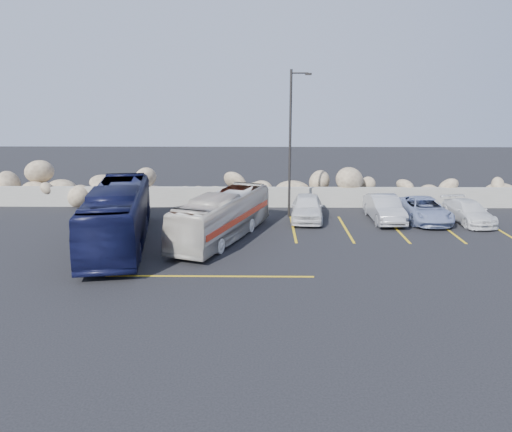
{
  "coord_description": "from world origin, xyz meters",
  "views": [
    {
      "loc": [
        1.02,
        -17.74,
        6.95
      ],
      "look_at": [
        0.72,
        4.0,
        1.43
      ],
      "focal_mm": 35.0,
      "sensor_mm": 36.0,
      "label": 1
    }
  ],
  "objects_px": {
    "tour_coach": "(118,216)",
    "car_d": "(424,210)",
    "lamppost": "(291,140)",
    "vintage_bus": "(222,216)",
    "car_c": "(468,212)",
    "car_b": "(384,209)",
    "car_a": "(307,207)"
  },
  "relations": [
    {
      "from": "vintage_bus",
      "to": "car_a",
      "type": "distance_m",
      "value": 5.69
    },
    {
      "from": "car_a",
      "to": "car_b",
      "type": "distance_m",
      "value": 4.18
    },
    {
      "from": "car_d",
      "to": "car_c",
      "type": "bearing_deg",
      "value": -7.4
    },
    {
      "from": "lamppost",
      "to": "car_d",
      "type": "xyz_separation_m",
      "value": [
        7.26,
        -0.8,
        -3.66
      ]
    },
    {
      "from": "vintage_bus",
      "to": "car_c",
      "type": "height_order",
      "value": "vintage_bus"
    },
    {
      "from": "tour_coach",
      "to": "car_b",
      "type": "bearing_deg",
      "value": 9.06
    },
    {
      "from": "car_a",
      "to": "car_c",
      "type": "relative_size",
      "value": 1.03
    },
    {
      "from": "car_d",
      "to": "car_b",
      "type": "bearing_deg",
      "value": -179.9
    },
    {
      "from": "lamppost",
      "to": "tour_coach",
      "type": "xyz_separation_m",
      "value": [
        -8.15,
        -5.27,
        -2.92
      ]
    },
    {
      "from": "car_b",
      "to": "car_c",
      "type": "distance_m",
      "value": 4.46
    },
    {
      "from": "car_a",
      "to": "car_b",
      "type": "bearing_deg",
      "value": 2.89
    },
    {
      "from": "tour_coach",
      "to": "car_d",
      "type": "bearing_deg",
      "value": 6.65
    },
    {
      "from": "car_b",
      "to": "car_c",
      "type": "xyz_separation_m",
      "value": [
        4.45,
        -0.25,
        -0.11
      ]
    },
    {
      "from": "vintage_bus",
      "to": "car_c",
      "type": "distance_m",
      "value": 13.38
    },
    {
      "from": "tour_coach",
      "to": "vintage_bus",
      "type": "bearing_deg",
      "value": 1.98
    },
    {
      "from": "vintage_bus",
      "to": "car_b",
      "type": "relative_size",
      "value": 1.9
    },
    {
      "from": "car_a",
      "to": "tour_coach",
      "type": "bearing_deg",
      "value": -147.73
    },
    {
      "from": "lamppost",
      "to": "car_d",
      "type": "bearing_deg",
      "value": -6.33
    },
    {
      "from": "lamppost",
      "to": "vintage_bus",
      "type": "bearing_deg",
      "value": -128.61
    },
    {
      "from": "car_a",
      "to": "car_c",
      "type": "distance_m",
      "value": 8.64
    },
    {
      "from": "lamppost",
      "to": "car_d",
      "type": "distance_m",
      "value": 8.17
    },
    {
      "from": "tour_coach",
      "to": "car_b",
      "type": "height_order",
      "value": "tour_coach"
    },
    {
      "from": "car_c",
      "to": "car_a",
      "type": "bearing_deg",
      "value": 171.49
    },
    {
      "from": "lamppost",
      "to": "vintage_bus",
      "type": "height_order",
      "value": "lamppost"
    },
    {
      "from": "car_b",
      "to": "car_d",
      "type": "bearing_deg",
      "value": -0.83
    },
    {
      "from": "lamppost",
      "to": "vintage_bus",
      "type": "relative_size",
      "value": 1.0
    },
    {
      "from": "tour_coach",
      "to": "lamppost",
      "type": "bearing_deg",
      "value": 23.38
    },
    {
      "from": "car_b",
      "to": "car_a",
      "type": "bearing_deg",
      "value": 176.22
    },
    {
      "from": "vintage_bus",
      "to": "car_a",
      "type": "bearing_deg",
      "value": 60.28
    },
    {
      "from": "lamppost",
      "to": "car_c",
      "type": "xyz_separation_m",
      "value": [
        9.53,
        -1.08,
        -3.71
      ]
    },
    {
      "from": "lamppost",
      "to": "car_a",
      "type": "relative_size",
      "value": 1.92
    },
    {
      "from": "lamppost",
      "to": "car_d",
      "type": "height_order",
      "value": "lamppost"
    }
  ]
}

